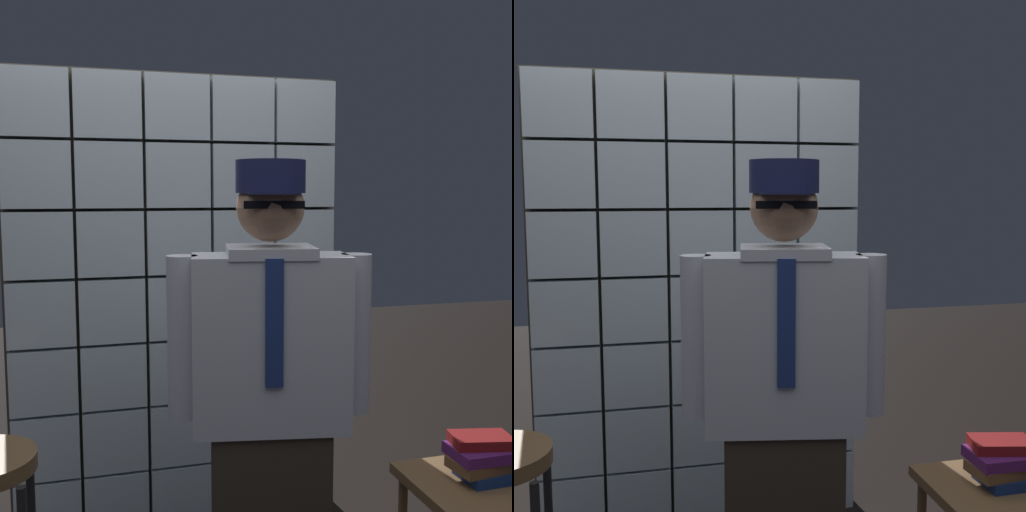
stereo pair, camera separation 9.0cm
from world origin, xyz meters
The scene contains 4 objects.
glass_block_wall centered at (0.00, 1.23, 1.05)m, with size 1.54×0.10×2.14m.
standing_person centered at (0.16, 0.30, 0.88)m, with size 0.68×0.33×1.69m.
side_table centered at (0.98, 0.25, 0.45)m, with size 0.52×0.52×0.52m.
book_stack centered at (0.98, 0.30, 0.61)m, with size 0.25×0.19×0.16m.
Camera 1 is at (-0.41, -1.58, 1.59)m, focal length 43.10 mm.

